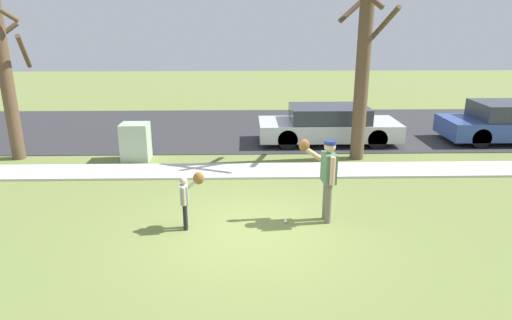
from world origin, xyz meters
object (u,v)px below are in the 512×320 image
(street_tree_far, at_px, (5,72))
(parked_wagon_blue, at_px, (511,123))
(person_child, at_px, (188,194))
(street_tree_near, at_px, (364,52))
(person_adult, at_px, (326,172))
(utility_cabinet, at_px, (136,142))
(baseball, at_px, (286,221))
(parked_sedan_silver, at_px, (328,125))

(street_tree_far, distance_m, parked_wagon_blue, 15.89)
(person_child, distance_m, street_tree_far, 7.59)
(street_tree_near, bearing_deg, person_adult, -111.69)
(street_tree_near, bearing_deg, utility_cabinet, 179.82)
(utility_cabinet, bearing_deg, street_tree_near, -0.18)
(street_tree_far, xyz_separation_m, parked_wagon_blue, (15.70, 1.55, -1.89))
(person_child, bearing_deg, baseball, -1.05)
(baseball, bearing_deg, person_adult, 7.14)
(person_adult, relative_size, street_tree_far, 0.36)
(street_tree_far, relative_size, parked_wagon_blue, 1.06)
(person_child, bearing_deg, parked_sedan_silver, 52.23)
(person_adult, bearing_deg, utility_cabinet, -47.27)
(baseball, bearing_deg, person_child, -175.12)
(street_tree_near, bearing_deg, street_tree_far, 178.74)
(person_adult, height_order, street_tree_far, street_tree_far)
(baseball, height_order, parked_sedan_silver, parked_sedan_silver)
(person_child, distance_m, utility_cabinet, 5.00)
(parked_sedan_silver, bearing_deg, street_tree_near, -72.22)
(person_child, height_order, street_tree_far, street_tree_far)
(utility_cabinet, distance_m, street_tree_near, 7.03)
(baseball, relative_size, street_tree_near, 0.01)
(baseball, height_order, utility_cabinet, utility_cabinet)
(person_adult, xyz_separation_m, parked_wagon_blue, (7.30, 6.02, -0.42))
(parked_sedan_silver, xyz_separation_m, parked_wagon_blue, (6.17, 0.02, 0.04))
(person_child, bearing_deg, utility_cabinet, 108.76)
(street_tree_far, distance_m, parked_sedan_silver, 9.84)
(street_tree_far, bearing_deg, street_tree_near, -1.26)
(street_tree_near, bearing_deg, parked_wagon_blue, 17.51)
(person_adult, bearing_deg, parked_sedan_silver, -106.57)
(utility_cabinet, height_order, parked_sedan_silver, parked_sedan_silver)
(baseball, height_order, street_tree_near, street_tree_near)
(person_child, height_order, street_tree_near, street_tree_near)
(utility_cabinet, xyz_separation_m, parked_sedan_silver, (5.98, 1.73, 0.07))
(person_child, distance_m, street_tree_near, 6.78)
(utility_cabinet, distance_m, parked_sedan_silver, 6.23)
(utility_cabinet, xyz_separation_m, street_tree_far, (-3.55, 0.20, 2.00))
(baseball, xyz_separation_m, street_tree_far, (-7.59, 4.57, 2.52))
(baseball, bearing_deg, parked_wagon_blue, 37.05)
(utility_cabinet, height_order, street_tree_near, street_tree_near)
(person_child, xyz_separation_m, street_tree_far, (-5.64, 4.74, 1.83))
(person_adult, height_order, person_child, person_adult)
(utility_cabinet, xyz_separation_m, street_tree_near, (6.54, -0.02, 2.57))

